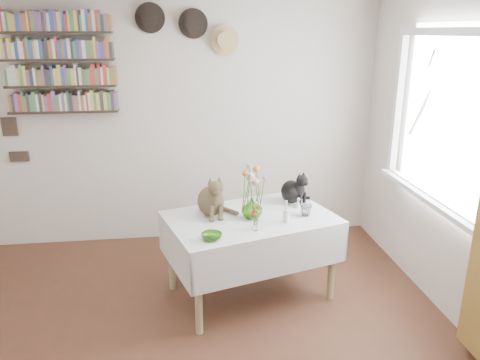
{
  "coord_description": "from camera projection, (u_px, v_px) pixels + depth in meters",
  "views": [
    {
      "loc": [
        -0.01,
        -2.48,
        2.14
      ],
      "look_at": [
        0.43,
        0.88,
        1.05
      ],
      "focal_mm": 35.0,
      "sensor_mm": 36.0,
      "label": 1
    }
  ],
  "objects": [
    {
      "name": "black_cat",
      "position": [
        292.0,
        186.0,
        4.05
      ],
      "size": [
        0.31,
        0.32,
        0.3
      ],
      "primitive_type": null,
      "rotation": [
        0.0,
        0.0,
        0.68
      ],
      "color": "black",
      "rests_on": "dining_table"
    },
    {
      "name": "wall_hats",
      "position": [
        190.0,
        27.0,
        4.42
      ],
      "size": [
        0.98,
        0.09,
        0.48
      ],
      "color": "black",
      "rests_on": "room"
    },
    {
      "name": "room",
      "position": [
        185.0,
        197.0,
        2.61
      ],
      "size": [
        4.08,
        4.58,
        2.58
      ],
      "color": "#5A2E1E",
      "rests_on": "ground"
    },
    {
      "name": "tabby_cat",
      "position": [
        211.0,
        194.0,
        3.77
      ],
      "size": [
        0.3,
        0.35,
        0.36
      ],
      "primitive_type": null,
      "rotation": [
        0.0,
        0.0,
        0.23
      ],
      "color": "brown",
      "rests_on": "dining_table"
    },
    {
      "name": "green_bowl",
      "position": [
        212.0,
        236.0,
        3.35
      ],
      "size": [
        0.16,
        0.16,
        0.05
      ],
      "primitive_type": "imported",
      "rotation": [
        0.0,
        0.0,
        -0.05
      ],
      "color": "#75CC37",
      "rests_on": "dining_table"
    },
    {
      "name": "dining_table",
      "position": [
        251.0,
        236.0,
        3.83
      ],
      "size": [
        1.5,
        1.19,
        0.7
      ],
      "color": "white",
      "rests_on": "room"
    },
    {
      "name": "berry_jar",
      "position": [
        255.0,
        218.0,
        3.49
      ],
      "size": [
        0.05,
        0.05,
        0.22
      ],
      "color": "white",
      "rests_on": "dining_table"
    },
    {
      "name": "window",
      "position": [
        441.0,
        132.0,
        3.57
      ],
      "size": [
        0.12,
        1.52,
        1.32
      ],
      "color": "white",
      "rests_on": "room"
    },
    {
      "name": "flower_bouquet",
      "position": [
        252.0,
        177.0,
        3.65
      ],
      "size": [
        0.17,
        0.13,
        0.39
      ],
      "color": "#4C7233",
      "rests_on": "flower_vase"
    },
    {
      "name": "bookshelf_unit",
      "position": [
        59.0,
        64.0,
        4.34
      ],
      "size": [
        1.0,
        0.16,
        0.91
      ],
      "color": "black",
      "rests_on": "room"
    },
    {
      "name": "flower_vase",
      "position": [
        252.0,
        208.0,
        3.72
      ],
      "size": [
        0.22,
        0.22,
        0.17
      ],
      "primitive_type": "imported",
      "rotation": [
        0.0,
        0.0,
        0.42
      ],
      "color": "#75CC37",
      "rests_on": "dining_table"
    },
    {
      "name": "drinking_glass",
      "position": [
        306.0,
        210.0,
        3.78
      ],
      "size": [
        0.13,
        0.13,
        0.09
      ],
      "primitive_type": "imported",
      "rotation": [
        0.0,
        0.0,
        0.4
      ],
      "color": "white",
      "rests_on": "dining_table"
    },
    {
      "name": "porcelain_figurine",
      "position": [
        298.0,
        203.0,
        3.95
      ],
      "size": [
        0.05,
        0.05,
        0.09
      ],
      "color": "white",
      "rests_on": "dining_table"
    },
    {
      "name": "candlestick",
      "position": [
        286.0,
        215.0,
        3.65
      ],
      "size": [
        0.05,
        0.05,
        0.18
      ],
      "color": "white",
      "rests_on": "dining_table"
    },
    {
      "name": "wall_art_plaques",
      "position": [
        14.0,
        139.0,
        4.56
      ],
      "size": [
        0.21,
        0.02,
        0.44
      ],
      "color": "#38281E",
      "rests_on": "room"
    }
  ]
}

